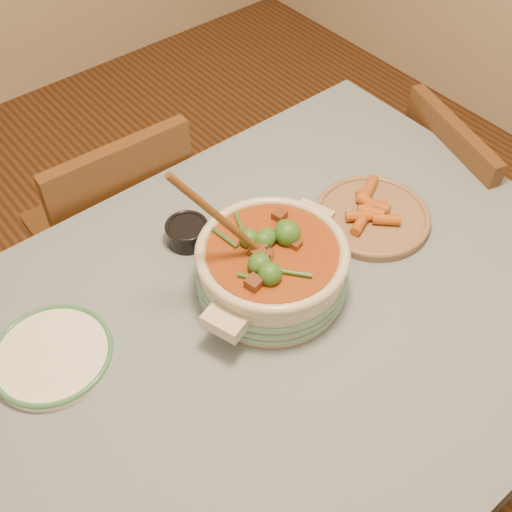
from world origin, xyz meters
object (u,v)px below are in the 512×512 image
(dining_table, at_px, (241,365))
(white_plate, at_px, (52,355))
(chair_far, at_px, (118,230))
(stew_casserole, at_px, (272,265))
(fried_plate, at_px, (372,215))
(chair_right, at_px, (457,210))
(condiment_bowl, at_px, (187,232))

(dining_table, relative_size, white_plate, 6.25)
(chair_far, bearing_deg, stew_casserole, 98.54)
(dining_table, relative_size, chair_far, 1.94)
(dining_table, xyz_separation_m, white_plate, (-0.32, 0.20, 0.10))
(fried_plate, height_order, chair_far, chair_far)
(dining_table, bearing_deg, chair_far, 83.99)
(white_plate, distance_m, fried_plate, 0.79)
(stew_casserole, bearing_deg, chair_far, 96.02)
(white_plate, relative_size, chair_right, 0.33)
(condiment_bowl, bearing_deg, chair_right, -12.28)
(fried_plate, height_order, chair_right, chair_right)
(condiment_bowl, xyz_separation_m, fried_plate, (0.38, -0.23, -0.01))
(stew_casserole, xyz_separation_m, fried_plate, (0.32, 0.01, -0.06))
(dining_table, distance_m, chair_far, 0.70)
(stew_casserole, relative_size, condiment_bowl, 3.68)
(condiment_bowl, height_order, chair_right, chair_right)
(condiment_bowl, relative_size, chair_right, 0.13)
(white_plate, xyz_separation_m, condiment_bowl, (0.40, 0.09, 0.02))
(dining_table, distance_m, white_plate, 0.39)
(dining_table, xyz_separation_m, chair_right, (0.93, 0.11, -0.20))
(stew_casserole, distance_m, condiment_bowl, 0.25)
(dining_table, relative_size, chair_right, 2.04)
(white_plate, xyz_separation_m, fried_plate, (0.78, -0.13, 0.01))
(dining_table, xyz_separation_m, stew_casserole, (0.14, 0.06, 0.17))
(chair_right, bearing_deg, fried_plate, 111.53)
(stew_casserole, xyz_separation_m, white_plate, (-0.45, 0.14, -0.07))
(stew_casserole, relative_size, chair_far, 0.47)
(chair_right, bearing_deg, condiment_bowl, 94.49)
(fried_plate, bearing_deg, chair_far, 122.59)
(white_plate, bearing_deg, dining_table, -32.91)
(white_plate, xyz_separation_m, chair_right, (1.25, -0.09, -0.30))
(stew_casserole, bearing_deg, dining_table, -155.18)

